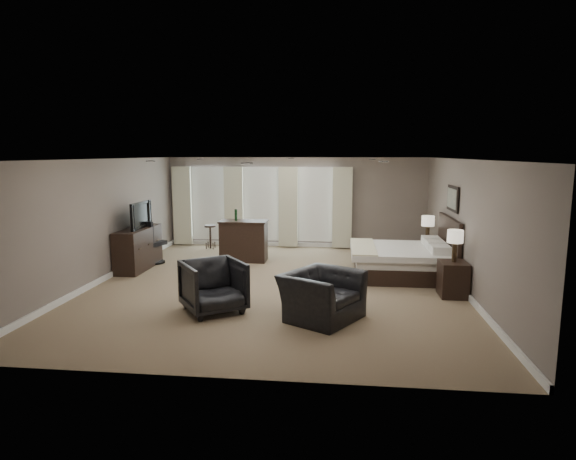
# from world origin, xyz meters

# --- Properties ---
(room) EXTENTS (7.60, 8.60, 2.64)m
(room) POSITION_xyz_m (0.00, 0.00, 1.30)
(room) COLOR #7C684F
(room) RESTS_ON ground
(window_bay) EXTENTS (5.25, 0.20, 2.30)m
(window_bay) POSITION_xyz_m (-1.00, 4.11, 1.20)
(window_bay) COLOR silver
(window_bay) RESTS_ON room
(bed) EXTENTS (2.10, 2.00, 1.34)m
(bed) POSITION_xyz_m (2.58, 1.04, 0.67)
(bed) COLOR silver
(bed) RESTS_ON ground
(nightstand_near) EXTENTS (0.50, 0.61, 0.67)m
(nightstand_near) POSITION_xyz_m (3.47, -0.41, 0.33)
(nightstand_near) COLOR black
(nightstand_near) RESTS_ON ground
(nightstand_far) EXTENTS (0.40, 0.49, 0.53)m
(nightstand_far) POSITION_xyz_m (3.47, 2.49, 0.27)
(nightstand_far) COLOR black
(nightstand_far) RESTS_ON ground
(lamp_near) EXTENTS (0.30, 0.30, 0.62)m
(lamp_near) POSITION_xyz_m (3.47, -0.41, 0.98)
(lamp_near) COLOR beige
(lamp_near) RESTS_ON nightstand_near
(lamp_far) EXTENTS (0.31, 0.31, 0.65)m
(lamp_far) POSITION_xyz_m (3.47, 2.49, 0.86)
(lamp_far) COLOR beige
(lamp_far) RESTS_ON nightstand_far
(wall_art) EXTENTS (0.04, 0.96, 0.56)m
(wall_art) POSITION_xyz_m (3.70, 1.04, 1.75)
(wall_art) COLOR slate
(wall_art) RESTS_ON room
(dresser) EXTENTS (0.54, 1.67, 0.97)m
(dresser) POSITION_xyz_m (-3.45, 1.08, 0.48)
(dresser) COLOR black
(dresser) RESTS_ON ground
(tv) EXTENTS (0.63, 1.09, 0.14)m
(tv) POSITION_xyz_m (-3.45, 1.08, 1.04)
(tv) COLOR black
(tv) RESTS_ON dresser
(armchair_near) EXTENTS (1.30, 1.44, 1.06)m
(armchair_near) POSITION_xyz_m (1.02, -1.97, 0.53)
(armchair_near) COLOR black
(armchair_near) RESTS_ON ground
(armchair_far) EXTENTS (1.31, 1.29, 0.99)m
(armchair_far) POSITION_xyz_m (-0.85, -1.81, 0.50)
(armchair_far) COLOR black
(armchair_far) RESTS_ON ground
(bar_counter) EXTENTS (1.20, 0.62, 1.04)m
(bar_counter) POSITION_xyz_m (-1.13, 2.16, 0.52)
(bar_counter) COLOR black
(bar_counter) RESTS_ON ground
(bar_stool_left) EXTENTS (0.39, 0.39, 0.68)m
(bar_stool_left) POSITION_xyz_m (-2.41, 3.66, 0.34)
(bar_stool_left) COLOR black
(bar_stool_left) RESTS_ON ground
(bar_stool_right) EXTENTS (0.37, 0.37, 0.73)m
(bar_stool_right) POSITION_xyz_m (-1.01, 2.92, 0.37)
(bar_stool_right) COLOR black
(bar_stool_right) RESTS_ON ground
(desk_chair) EXTENTS (0.73, 0.73, 1.09)m
(desk_chair) POSITION_xyz_m (-3.32, 1.65, 0.55)
(desk_chair) COLOR black
(desk_chair) RESTS_ON ground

